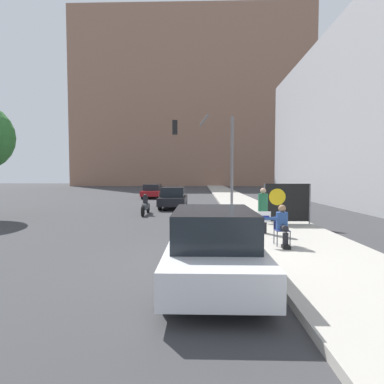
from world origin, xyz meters
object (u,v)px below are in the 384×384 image
at_px(traffic_light_pole, 210,146).
at_px(car_on_road_midblock, 153,191).
at_px(jogger_on_sidewalk, 263,210).
at_px(car_on_road_nearest, 173,198).
at_px(seated_protester, 282,224).
at_px(parked_car_curbside, 213,245).
at_px(motorcycle_on_road, 146,206).
at_px(protest_banner, 287,202).

bearing_deg(traffic_light_pole, car_on_road_midblock, 115.32).
relative_size(jogger_on_sidewalk, car_on_road_nearest, 0.37).
xyz_separation_m(seated_protester, car_on_road_midblock, (-7.09, 20.88, -0.11)).
height_order(traffic_light_pole, parked_car_curbside, traffic_light_pole).
relative_size(parked_car_curbside, motorcycle_on_road, 1.93).
distance_m(jogger_on_sidewalk, car_on_road_midblock, 20.19).
xyz_separation_m(parked_car_curbside, car_on_road_nearest, (-2.09, 14.20, -0.04)).
bearing_deg(motorcycle_on_road, jogger_on_sidewalk, -49.26).
xyz_separation_m(jogger_on_sidewalk, parked_car_curbside, (-1.96, -4.46, -0.23)).
bearing_deg(car_on_road_nearest, parked_car_curbside, -81.62).
bearing_deg(motorcycle_on_road, seated_protester, -55.94).
bearing_deg(car_on_road_midblock, seated_protester, -71.24).
relative_size(car_on_road_midblock, motorcycle_on_road, 1.92).
xyz_separation_m(protest_banner, car_on_road_midblock, (-8.39, 16.82, -0.38)).
distance_m(parked_car_curbside, car_on_road_midblock, 23.94).
bearing_deg(parked_car_curbside, car_on_road_midblock, 102.01).
height_order(seated_protester, car_on_road_nearest, car_on_road_nearest).
xyz_separation_m(seated_protester, parked_car_curbside, (-2.11, -2.54, -0.05)).
height_order(seated_protester, jogger_on_sidewalk, jogger_on_sidewalk).
bearing_deg(parked_car_curbside, car_on_road_nearest, 98.38).
distance_m(car_on_road_nearest, car_on_road_midblock, 9.66).
bearing_deg(protest_banner, parked_car_curbside, -117.35).
xyz_separation_m(traffic_light_pole, car_on_road_midblock, (-5.34, 11.29, -3.34)).
xyz_separation_m(protest_banner, motorcycle_on_road, (-6.77, 4.05, -0.55)).
height_order(seated_protester, parked_car_curbside, parked_car_curbside).
bearing_deg(jogger_on_sidewalk, seated_protester, 67.52).
xyz_separation_m(protest_banner, traffic_light_pole, (-3.05, 5.54, 2.96)).
relative_size(protest_banner, traffic_light_pole, 0.35).
relative_size(traffic_light_pole, parked_car_curbside, 1.30).
bearing_deg(motorcycle_on_road, car_on_road_nearest, 70.30).
height_order(traffic_light_pole, car_on_road_midblock, traffic_light_pole).
distance_m(protest_banner, car_on_road_nearest, 9.39).
distance_m(protest_banner, parked_car_curbside, 7.43).
bearing_deg(car_on_road_nearest, protest_banner, -54.14).
distance_m(seated_protester, motorcycle_on_road, 9.78).
height_order(protest_banner, motorcycle_on_road, protest_banner).
bearing_deg(parked_car_curbside, protest_banner, 62.65).
distance_m(traffic_light_pole, car_on_road_nearest, 4.61).
bearing_deg(car_on_road_midblock, protest_banner, -63.50).
bearing_deg(car_on_road_nearest, car_on_road_midblock, 107.41).
relative_size(jogger_on_sidewalk, traffic_light_pole, 0.28).
relative_size(car_on_road_nearest, motorcycle_on_road, 1.92).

